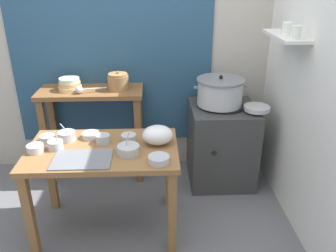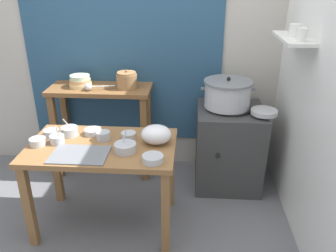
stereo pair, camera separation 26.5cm
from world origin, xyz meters
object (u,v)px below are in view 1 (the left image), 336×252
(stove_block, at_px, (221,144))
(wide_pan, at_px, (257,108))
(prep_bowl_8, at_px, (35,148))
(prep_bowl_5, at_px, (159,159))
(clay_pot, at_px, (118,82))
(prep_bowl_7, at_px, (103,139))
(prep_bowl_4, at_px, (48,138))
(plastic_bag, at_px, (158,135))
(back_shelf_table, at_px, (93,112))
(prep_bowl_1, at_px, (67,136))
(bowl_stack_enamel, at_px, (70,84))
(steamer_pot, at_px, (220,92))
(prep_bowl_0, at_px, (91,135))
(prep_table, at_px, (104,161))
(serving_tray, at_px, (82,159))
(ladle, at_px, (80,90))
(prep_bowl_6, at_px, (55,144))
(prep_bowl_2, at_px, (128,149))
(prep_bowl_3, at_px, (129,137))

(stove_block, distance_m, wide_pan, 0.51)
(prep_bowl_8, bearing_deg, prep_bowl_5, -12.05)
(clay_pot, distance_m, prep_bowl_7, 0.77)
(prep_bowl_4, distance_m, prep_bowl_5, 0.90)
(plastic_bag, distance_m, prep_bowl_5, 0.28)
(back_shelf_table, height_order, prep_bowl_1, back_shelf_table)
(bowl_stack_enamel, relative_size, plastic_bag, 0.91)
(back_shelf_table, bearing_deg, steamer_pot, -5.31)
(wide_pan, distance_m, prep_bowl_5, 1.17)
(bowl_stack_enamel, bearing_deg, prep_bowl_8, -95.52)
(stove_block, xyz_separation_m, prep_bowl_0, (-1.13, -0.51, 0.36))
(prep_table, height_order, serving_tray, serving_tray)
(clay_pot, distance_m, plastic_bag, 0.86)
(ladle, xyz_separation_m, prep_bowl_0, (0.16, -0.54, -0.19))
(ladle, height_order, prep_bowl_1, ladle)
(stove_block, distance_m, prep_bowl_0, 1.29)
(prep_table, height_order, clay_pot, clay_pot)
(bowl_stack_enamel, bearing_deg, prep_bowl_1, -81.54)
(bowl_stack_enamel, height_order, wide_pan, bowl_stack_enamel)
(ladle, relative_size, prep_bowl_0, 2.07)
(prep_bowl_0, height_order, prep_bowl_8, prep_bowl_8)
(prep_bowl_6, relative_size, prep_bowl_8, 1.25)
(prep_bowl_7, bearing_deg, stove_block, 30.50)
(prep_bowl_8, bearing_deg, prep_bowl_2, -4.86)
(prep_bowl_5, bearing_deg, prep_bowl_7, 143.45)
(back_shelf_table, bearing_deg, prep_bowl_3, -60.96)
(prep_bowl_2, xyz_separation_m, prep_bowl_5, (0.21, -0.13, -0.01))
(back_shelf_table, height_order, prep_bowl_7, back_shelf_table)
(prep_table, bearing_deg, prep_bowl_8, -175.28)
(prep_bowl_1, bearing_deg, prep_bowl_3, -3.33)
(bowl_stack_enamel, xyz_separation_m, prep_bowl_2, (0.58, -0.91, -0.20))
(wide_pan, xyz_separation_m, prep_bowl_3, (-1.10, -0.43, -0.05))
(prep_table, distance_m, prep_bowl_6, 0.37)
(prep_bowl_6, bearing_deg, prep_table, -0.53)
(ladle, distance_m, prep_bowl_4, 0.64)
(stove_block, distance_m, clay_pot, 1.14)
(prep_bowl_4, height_order, prep_bowl_8, same)
(ladle, bearing_deg, back_shelf_table, 55.82)
(prep_bowl_8, bearing_deg, bowl_stack_enamel, 84.48)
(prep_table, distance_m, prep_bowl_2, 0.26)
(serving_tray, height_order, plastic_bag, plastic_bag)
(prep_bowl_0, bearing_deg, prep_bowl_2, -41.15)
(prep_bowl_6, bearing_deg, wide_pan, 18.52)
(prep_bowl_5, relative_size, prep_bowl_7, 1.38)
(clay_pot, bearing_deg, back_shelf_table, -180.00)
(prep_bowl_2, height_order, prep_bowl_3, prep_bowl_2)
(clay_pot, xyz_separation_m, bowl_stack_enamel, (-0.44, 0.00, -0.02))
(back_shelf_table, height_order, prep_bowl_3, back_shelf_table)
(plastic_bag, relative_size, prep_bowl_1, 1.48)
(ladle, bearing_deg, stove_block, -1.26)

